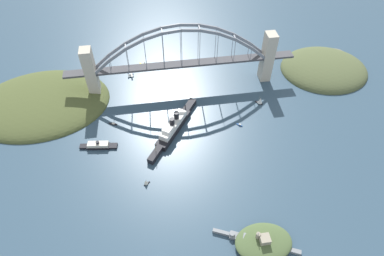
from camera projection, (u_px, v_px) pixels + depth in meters
name	position (u px, v px, depth m)	size (l,w,h in m)	color
ground_plane	(182.00, 86.00, 403.20)	(1400.00, 1400.00, 0.00)	#334C60
harbor_arch_bridge	(182.00, 63.00, 378.49)	(265.72, 15.45, 80.26)	beige
headland_west_shore	(324.00, 69.00, 425.92)	(110.54, 98.23, 27.75)	#515B38
headland_east_shore	(44.00, 103.00, 382.39)	(155.18, 122.71, 24.85)	#4C562D
ocean_liner	(174.00, 127.00, 348.20)	(61.12, 85.16, 20.07)	black
naval_cruiser	(257.00, 241.00, 266.17)	(66.61, 32.34, 16.38)	gray
harbor_ferry_steamer	(99.00, 145.00, 334.94)	(38.47, 11.48, 8.25)	black
fort_island_mid_harbor	(264.00, 242.00, 263.93)	(46.44, 33.90, 13.54)	#4C6038
seaplane_taxiing_near_bridge	(143.00, 65.00, 428.41)	(9.13, 10.98, 4.82)	#B7B7B2
seaplane_second_in_formation	(131.00, 75.00, 414.55)	(7.51, 11.68, 4.96)	#B7B7B2
small_boat_1	(240.00, 125.00, 357.17)	(6.09, 5.88, 1.96)	#234C8C
small_boat_2	(113.00, 124.00, 358.15)	(9.49, 5.19, 1.93)	black
small_boat_3	(260.00, 101.00, 377.88)	(8.16, 8.59, 9.94)	black
small_boat_4	(146.00, 182.00, 303.84)	(6.18, 4.97, 6.88)	black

